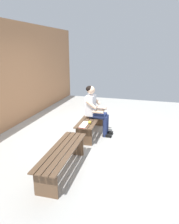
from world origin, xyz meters
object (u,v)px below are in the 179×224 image
object	(u,v)px
bench_far	(62,155)
apple	(90,122)
bench_near	(91,122)
book_open	(84,125)
person_seated	(95,108)

from	to	relation	value
bench_far	apple	xyz separation A→B (m)	(-1.37, 0.10, 0.15)
bench_near	bench_far	distance (m)	1.82
bench_near	book_open	distance (m)	0.57
apple	bench_far	bearing A→B (deg)	-4.05
bench_near	apple	distance (m)	0.48
person_seated	bench_far	bearing A→B (deg)	-3.11
apple	person_seated	bearing A→B (deg)	179.64
book_open	bench_near	bearing A→B (deg)	178.21
bench_far	apple	distance (m)	1.39
book_open	bench_far	bearing A→B (deg)	-2.08
person_seated	apple	bearing A→B (deg)	-0.36
bench_near	person_seated	size ratio (longest dim) A/B	1.25
person_seated	apple	world-z (taller)	person_seated
bench_near	book_open	world-z (taller)	book_open
person_seated	apple	distance (m)	0.52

